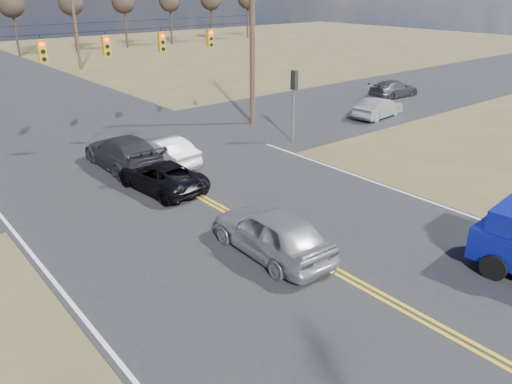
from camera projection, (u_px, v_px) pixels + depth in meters
ground at (418, 317)px, 13.04m from camera, size 160.00×160.00×0.00m
road_main at (204, 199)px, 20.17m from camera, size 14.00×120.00×0.02m
road_cross at (118, 152)px, 25.88m from camera, size 120.00×12.00×0.02m
signal_gantry at (118, 51)px, 24.07m from camera, size 19.60×4.83×10.00m
utility_poles at (115, 50)px, 23.15m from camera, size 19.60×58.32×10.00m
treeline at (43, 26)px, 30.08m from camera, size 87.00×117.80×7.40m
silver_suv at (272, 232)px, 15.78m from camera, size 2.02×4.70×1.58m
black_suv at (161, 176)px, 20.90m from camera, size 2.51×4.64×1.23m
white_car_queue at (162, 151)px, 23.72m from camera, size 1.91×4.35×1.39m
dgrey_car_queue at (124, 152)px, 23.33m from camera, size 2.28×5.40×1.56m
cross_car_east_near at (378, 108)px, 32.22m from camera, size 1.90×4.17×1.33m
cross_car_east_far at (394, 89)px, 38.17m from camera, size 1.95×4.47×1.28m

